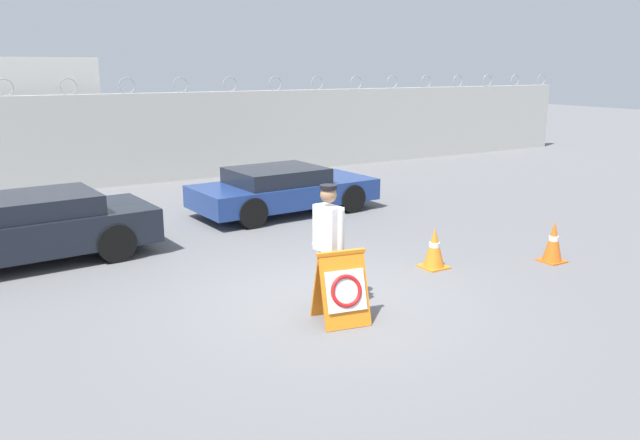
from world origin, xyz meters
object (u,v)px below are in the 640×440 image
(traffic_cone_mid, at_px, (434,248))
(parked_car_rear_sedan, at_px, (283,189))
(barricade_sign, at_px, (342,287))
(parked_car_front_coupe, at_px, (20,229))
(security_guard, at_px, (328,240))
(traffic_cone_near, at_px, (553,242))

(traffic_cone_mid, bearing_deg, parked_car_rear_sedan, 93.50)
(barricade_sign, xyz_separation_m, parked_car_front_coupe, (-3.46, 5.13, 0.14))
(parked_car_rear_sedan, bearing_deg, parked_car_front_coupe, -172.15)
(security_guard, distance_m, parked_car_rear_sedan, 6.18)
(parked_car_front_coupe, xyz_separation_m, parked_car_rear_sedan, (5.83, 1.16, -0.06))
(barricade_sign, bearing_deg, security_guard, 88.22)
(traffic_cone_near, xyz_separation_m, traffic_cone_mid, (-2.06, 0.83, -0.02))
(barricade_sign, relative_size, traffic_cone_mid, 1.40)
(barricade_sign, distance_m, security_guard, 0.77)
(barricade_sign, distance_m, parked_car_rear_sedan, 6.72)
(barricade_sign, relative_size, parked_car_rear_sedan, 0.23)
(traffic_cone_mid, bearing_deg, parked_car_front_coupe, 147.29)
(barricade_sign, relative_size, traffic_cone_near, 1.33)
(barricade_sign, distance_m, traffic_cone_near, 4.75)
(security_guard, distance_m, parked_car_front_coupe, 5.83)
(traffic_cone_near, xyz_separation_m, parked_car_front_coupe, (-8.20, 4.78, 0.26))
(barricade_sign, xyz_separation_m, security_guard, (0.12, 0.55, 0.52))
(barricade_sign, height_order, security_guard, security_guard)
(traffic_cone_near, bearing_deg, barricade_sign, -175.74)
(traffic_cone_near, distance_m, parked_car_front_coupe, 9.49)
(parked_car_front_coupe, bearing_deg, security_guard, 123.63)
(traffic_cone_mid, xyz_separation_m, parked_car_front_coupe, (-6.14, 3.94, 0.28))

